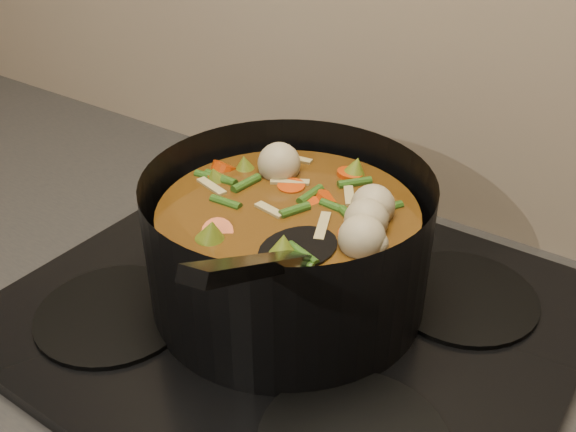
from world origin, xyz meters
The scene contains 3 objects.
stovetop centered at (0.00, 1.93, 0.92)m, with size 0.62×0.54×0.03m.
stockpot centered at (-0.01, 1.94, 1.00)m, with size 0.32×0.42×0.24m.
saucepan centered at (-0.18, 2.04, 0.98)m, with size 0.15×0.15×0.13m.
Camera 1 is at (0.33, 1.45, 1.42)m, focal length 40.00 mm.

